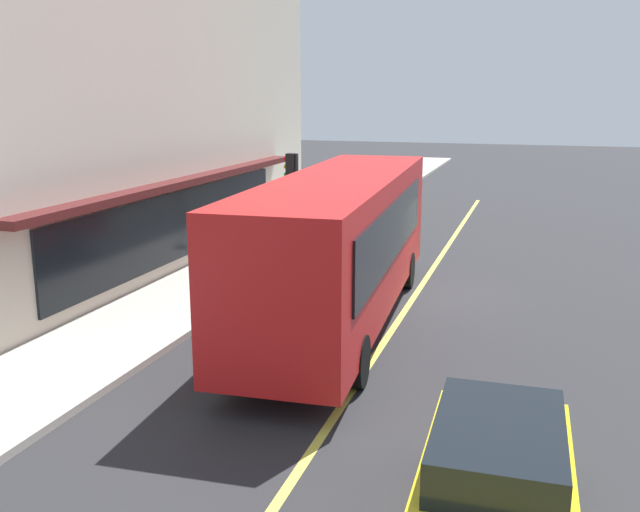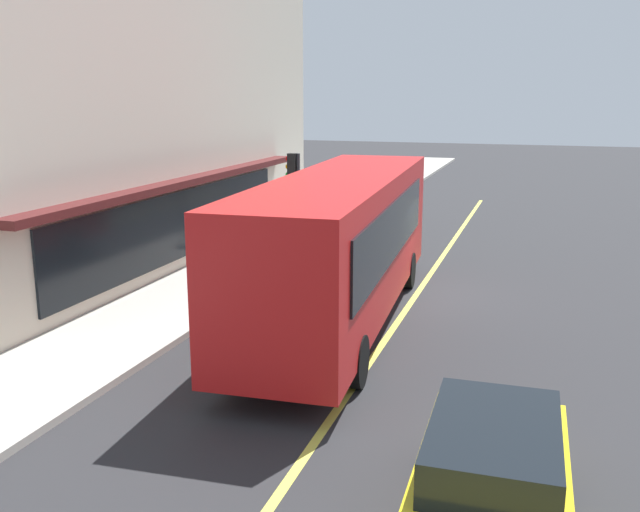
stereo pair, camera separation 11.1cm
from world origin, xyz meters
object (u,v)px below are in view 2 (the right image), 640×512
(traffic_light, at_px, (294,177))
(car_yellow, at_px, (491,488))
(bus, at_px, (341,241))
(pedestrian_mid_block, at_px, (320,187))

(traffic_light, distance_m, car_yellow, 16.61)
(bus, xyz_separation_m, traffic_light, (7.07, 3.77, 0.55))
(car_yellow, xyz_separation_m, pedestrian_mid_block, (21.99, 9.34, 0.45))
(pedestrian_mid_block, bearing_deg, bus, -160.08)
(bus, bearing_deg, pedestrian_mid_block, 19.92)
(bus, height_order, pedestrian_mid_block, bus)
(bus, height_order, car_yellow, bus)
(traffic_light, bearing_deg, car_yellow, -151.63)
(bus, xyz_separation_m, car_yellow, (-7.46, -4.07, -1.24))
(traffic_light, distance_m, pedestrian_mid_block, 7.73)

